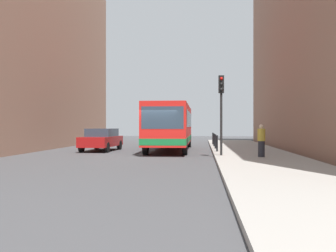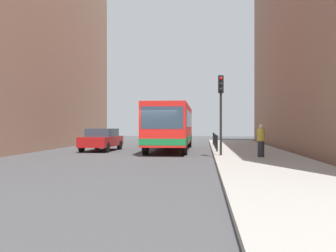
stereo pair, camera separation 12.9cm
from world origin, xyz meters
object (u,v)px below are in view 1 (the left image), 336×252
at_px(bus, 171,125).
at_px(pedestrian_near_signal, 261,141).
at_px(traffic_light, 221,100).
at_px(bollard_near, 217,143).
at_px(bollard_far, 214,140).
at_px(bollard_mid, 215,141).
at_px(car_beside_bus, 102,139).
at_px(bollard_farthest, 213,138).

distance_m(bus, pedestrian_near_signal, 8.43).
xyz_separation_m(traffic_light, bollard_near, (-0.10, 2.90, -2.38)).
distance_m(bus, bollard_far, 4.21).
xyz_separation_m(traffic_light, bollard_mid, (-0.10, 5.78, -2.38)).
relative_size(car_beside_bus, bollard_farthest, 4.71).
bearing_deg(car_beside_bus, bollard_near, 166.97).
xyz_separation_m(bollard_mid, bollard_farthest, (0.00, 5.76, 0.00)).
distance_m(car_beside_bus, bollard_near, 7.81).
relative_size(bus, car_beside_bus, 2.47).
distance_m(car_beside_bus, pedestrian_near_signal, 11.15).
bearing_deg(bollard_mid, bollard_farthest, 90.00).
distance_m(bollard_mid, bollard_farthest, 5.76).
distance_m(car_beside_bus, traffic_light, 9.37).
distance_m(traffic_light, bollard_far, 8.98).
relative_size(bus, bollard_farthest, 11.61).
distance_m(bollard_near, bollard_mid, 2.88).
bearing_deg(bollard_farthest, bollard_mid, -90.00).
distance_m(bollard_mid, pedestrian_near_signal, 6.91).
distance_m(bollard_near, bollard_farthest, 8.65).
bearing_deg(bollard_farthest, bollard_far, -90.00).
xyz_separation_m(car_beside_bus, bollard_near, (7.53, -2.07, -0.16)).
height_order(bus, bollard_mid, bus).
bearing_deg(pedestrian_near_signal, bus, -46.32).
relative_size(bollard_mid, bollard_farthest, 1.00).
height_order(bollard_near, pedestrian_near_signal, pedestrian_near_signal).
xyz_separation_m(bus, bollard_far, (3.00, 2.75, -1.10)).
bearing_deg(bollard_mid, bollard_near, -90.00).
xyz_separation_m(bollard_farthest, pedestrian_near_signal, (2.00, -12.37, 0.31)).
height_order(bollard_far, bollard_farthest, same).
bearing_deg(bollard_near, traffic_light, -88.02).
bearing_deg(bollard_far, pedestrian_near_signal, -78.09).
bearing_deg(bollard_near, bollard_far, 90.00).
bearing_deg(bollard_far, bollard_near, -90.00).
bearing_deg(pedestrian_near_signal, car_beside_bus, -24.18).
height_order(bus, bollard_near, bus).
bearing_deg(traffic_light, bollard_far, 90.66).
xyz_separation_m(bus, car_beside_bus, (-4.53, -0.95, -0.94)).
relative_size(traffic_light, bollard_near, 4.32).
xyz_separation_m(car_beside_bus, bollard_farthest, (7.53, 6.58, -0.16)).
xyz_separation_m(bus, pedestrian_near_signal, (5.00, -6.74, -0.79)).
bearing_deg(traffic_light, car_beside_bus, 146.93).
bearing_deg(bus, pedestrian_near_signal, 126.34).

